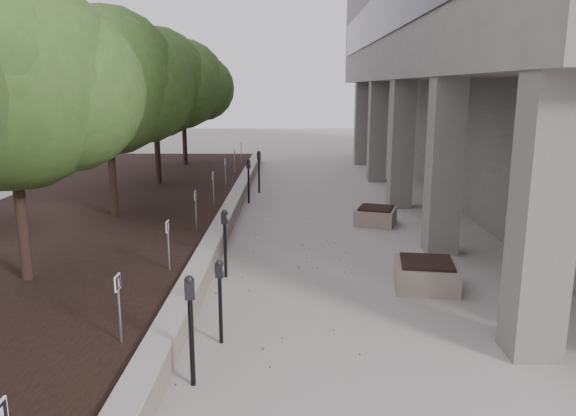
{
  "coord_description": "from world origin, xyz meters",
  "views": [
    {
      "loc": [
        -0.04,
        -6.38,
        3.79
      ],
      "look_at": [
        -0.13,
        6.09,
        1.03
      ],
      "focal_mm": 34.37,
      "sensor_mm": 36.0,
      "label": 1
    }
  ],
  "objects_px": {
    "parking_meter_1": "(220,302)",
    "parking_meter_3": "(225,244)",
    "crabapple_tree_5": "(183,102)",
    "planter_front": "(426,274)",
    "crabapple_tree_3": "(108,113)",
    "parking_meter_4": "(249,181)",
    "planter_back": "(376,216)",
    "crabapple_tree_2": "(12,127)",
    "parking_meter_5": "(259,172)",
    "crabapple_tree_4": "(155,106)",
    "parking_meter_2": "(191,331)"
  },
  "relations": [
    {
      "from": "parking_meter_3",
      "to": "crabapple_tree_4",
      "type": "bearing_deg",
      "value": 125.5
    },
    {
      "from": "crabapple_tree_5",
      "to": "parking_meter_4",
      "type": "distance_m",
      "value": 7.69
    },
    {
      "from": "parking_meter_3",
      "to": "parking_meter_4",
      "type": "bearing_deg",
      "value": 104.9
    },
    {
      "from": "crabapple_tree_5",
      "to": "parking_meter_1",
      "type": "bearing_deg",
      "value": -77.52
    },
    {
      "from": "crabapple_tree_3",
      "to": "planter_front",
      "type": "distance_m",
      "value": 8.98
    },
    {
      "from": "planter_back",
      "to": "parking_meter_4",
      "type": "bearing_deg",
      "value": 143.4
    },
    {
      "from": "parking_meter_1",
      "to": "parking_meter_5",
      "type": "bearing_deg",
      "value": 98.17
    },
    {
      "from": "crabapple_tree_2",
      "to": "parking_meter_1",
      "type": "xyz_separation_m",
      "value": [
        3.7,
        -1.7,
        -2.46
      ]
    },
    {
      "from": "crabapple_tree_5",
      "to": "parking_meter_3",
      "type": "bearing_deg",
      "value": -76.05
    },
    {
      "from": "crabapple_tree_5",
      "to": "crabapple_tree_4",
      "type": "bearing_deg",
      "value": -90.0
    },
    {
      "from": "planter_back",
      "to": "parking_meter_1",
      "type": "bearing_deg",
      "value": -114.83
    },
    {
      "from": "crabapple_tree_5",
      "to": "planter_front",
      "type": "bearing_deg",
      "value": -62.89
    },
    {
      "from": "parking_meter_5",
      "to": "planter_front",
      "type": "distance_m",
      "value": 10.39
    },
    {
      "from": "parking_meter_3",
      "to": "planter_front",
      "type": "bearing_deg",
      "value": 5.89
    },
    {
      "from": "crabapple_tree_3",
      "to": "planter_front",
      "type": "relative_size",
      "value": 4.69
    },
    {
      "from": "parking_meter_1",
      "to": "parking_meter_4",
      "type": "bearing_deg",
      "value": 99.6
    },
    {
      "from": "planter_front",
      "to": "planter_back",
      "type": "distance_m",
      "value": 5.01
    },
    {
      "from": "crabapple_tree_2",
      "to": "parking_meter_4",
      "type": "relative_size",
      "value": 3.68
    },
    {
      "from": "parking_meter_5",
      "to": "crabapple_tree_5",
      "type": "bearing_deg",
      "value": 127.83
    },
    {
      "from": "parking_meter_2",
      "to": "parking_meter_3",
      "type": "distance_m",
      "value": 4.15
    },
    {
      "from": "planter_front",
      "to": "crabapple_tree_5",
      "type": "bearing_deg",
      "value": 117.11
    },
    {
      "from": "planter_back",
      "to": "parking_meter_5",
      "type": "bearing_deg",
      "value": 127.3
    },
    {
      "from": "parking_meter_2",
      "to": "parking_meter_5",
      "type": "xyz_separation_m",
      "value": [
        0.08,
        13.24,
        0.02
      ]
    },
    {
      "from": "parking_meter_1",
      "to": "parking_meter_2",
      "type": "bearing_deg",
      "value": -92.48
    },
    {
      "from": "parking_meter_3",
      "to": "planter_back",
      "type": "xyz_separation_m",
      "value": [
        3.69,
        4.43,
        -0.46
      ]
    },
    {
      "from": "crabapple_tree_4",
      "to": "crabapple_tree_2",
      "type": "bearing_deg",
      "value": -90.0
    },
    {
      "from": "parking_meter_5",
      "to": "planter_back",
      "type": "relative_size",
      "value": 1.45
    },
    {
      "from": "crabapple_tree_4",
      "to": "planter_front",
      "type": "bearing_deg",
      "value": -51.82
    },
    {
      "from": "crabapple_tree_2",
      "to": "parking_meter_1",
      "type": "height_order",
      "value": "crabapple_tree_2"
    },
    {
      "from": "planter_front",
      "to": "crabapple_tree_3",
      "type": "bearing_deg",
      "value": 149.45
    },
    {
      "from": "crabapple_tree_5",
      "to": "crabapple_tree_3",
      "type": "bearing_deg",
      "value": -90.0
    },
    {
      "from": "planter_front",
      "to": "crabapple_tree_4",
      "type": "bearing_deg",
      "value": 128.18
    },
    {
      "from": "parking_meter_2",
      "to": "parking_meter_3",
      "type": "bearing_deg",
      "value": 79.69
    },
    {
      "from": "parking_meter_4",
      "to": "planter_back",
      "type": "relative_size",
      "value": 1.4
    },
    {
      "from": "planter_front",
      "to": "parking_meter_5",
      "type": "bearing_deg",
      "value": 111.35
    },
    {
      "from": "parking_meter_1",
      "to": "parking_meter_3",
      "type": "height_order",
      "value": "parking_meter_3"
    },
    {
      "from": "parking_meter_2",
      "to": "parking_meter_4",
      "type": "height_order",
      "value": "parking_meter_2"
    },
    {
      "from": "crabapple_tree_2",
      "to": "parking_meter_4",
      "type": "height_order",
      "value": "crabapple_tree_2"
    },
    {
      "from": "crabapple_tree_2",
      "to": "crabapple_tree_4",
      "type": "relative_size",
      "value": 1.0
    },
    {
      "from": "parking_meter_3",
      "to": "planter_front",
      "type": "relative_size",
      "value": 1.21
    },
    {
      "from": "crabapple_tree_2",
      "to": "planter_front",
      "type": "height_order",
      "value": "crabapple_tree_2"
    },
    {
      "from": "parking_meter_3",
      "to": "crabapple_tree_2",
      "type": "bearing_deg",
      "value": -145.88
    },
    {
      "from": "crabapple_tree_2",
      "to": "crabapple_tree_4",
      "type": "height_order",
      "value": "same"
    },
    {
      "from": "crabapple_tree_5",
      "to": "planter_front",
      "type": "relative_size",
      "value": 4.69
    },
    {
      "from": "parking_meter_4",
      "to": "parking_meter_1",
      "type": "bearing_deg",
      "value": -67.94
    },
    {
      "from": "crabapple_tree_3",
      "to": "parking_meter_3",
      "type": "distance_m",
      "value": 5.63
    },
    {
      "from": "crabapple_tree_2",
      "to": "planter_back",
      "type": "distance_m",
      "value": 9.54
    },
    {
      "from": "crabapple_tree_4",
      "to": "parking_meter_5",
      "type": "bearing_deg",
      "value": 5.35
    },
    {
      "from": "parking_meter_3",
      "to": "parking_meter_4",
      "type": "relative_size",
      "value": 0.95
    },
    {
      "from": "parking_meter_3",
      "to": "planter_back",
      "type": "relative_size",
      "value": 1.33
    }
  ]
}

